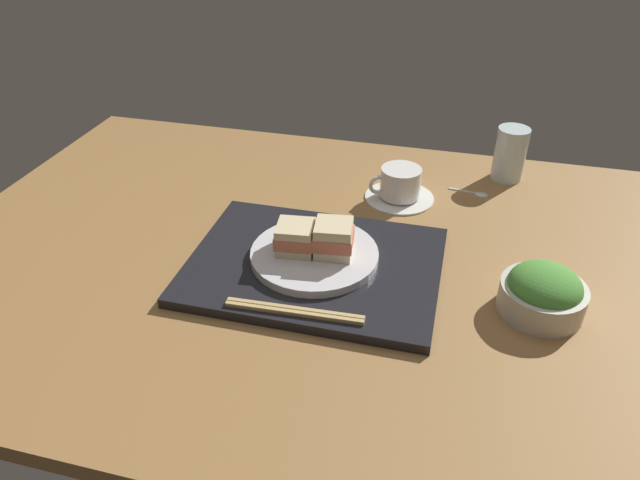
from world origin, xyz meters
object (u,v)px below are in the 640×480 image
(coffee_cup, at_px, (400,186))
(drinking_glass, at_px, (510,154))
(salad_bowl, at_px, (543,293))
(chopsticks_pair, at_px, (294,311))
(sandwich_far, at_px, (334,239))
(teaspoon, at_px, (477,192))
(sandwich_plate, at_px, (314,255))
(sandwich_near, at_px, (295,238))

(coffee_cup, distance_m, drinking_glass, 0.27)
(salad_bowl, xyz_separation_m, chopsticks_pair, (-0.37, -0.12, -0.01))
(sandwich_far, relative_size, chopsticks_pair, 0.34)
(sandwich_far, bearing_deg, coffee_cup, 74.35)
(salad_bowl, xyz_separation_m, coffee_cup, (-0.27, 0.30, -0.01))
(coffee_cup, distance_m, teaspoon, 0.17)
(chopsticks_pair, distance_m, coffee_cup, 0.44)
(salad_bowl, bearing_deg, drinking_glass, 96.11)
(sandwich_plate, relative_size, salad_bowl, 1.67)
(sandwich_plate, xyz_separation_m, sandwich_far, (0.03, 0.00, 0.04))
(sandwich_near, xyz_separation_m, teaspoon, (0.30, 0.34, -0.06))
(chopsticks_pair, bearing_deg, teaspoon, 61.75)
(drinking_glass, bearing_deg, sandwich_far, -124.67)
(sandwich_plate, distance_m, chopsticks_pair, 0.15)
(sandwich_plate, height_order, chopsticks_pair, sandwich_plate)
(chopsticks_pair, height_order, drinking_glass, drinking_glass)
(sandwich_near, height_order, sandwich_far, sandwich_far)
(salad_bowl, height_order, drinking_glass, drinking_glass)
(sandwich_plate, distance_m, sandwich_far, 0.05)
(sandwich_plate, height_order, sandwich_near, sandwich_near)
(salad_bowl, bearing_deg, sandwich_plate, 176.15)
(coffee_cup, bearing_deg, salad_bowl, -48.70)
(chopsticks_pair, xyz_separation_m, teaspoon, (0.26, 0.49, -0.02))
(sandwich_near, bearing_deg, chopsticks_pair, -74.64)
(salad_bowl, relative_size, teaspoon, 1.57)
(sandwich_far, distance_m, coffee_cup, 0.29)
(salad_bowl, relative_size, chopsticks_pair, 0.61)
(sandwich_plate, height_order, sandwich_far, sandwich_far)
(sandwich_near, height_order, teaspoon, sandwich_near)
(salad_bowl, bearing_deg, sandwich_near, 176.94)
(teaspoon, bearing_deg, sandwich_far, -125.09)
(sandwich_near, distance_m, teaspoon, 0.46)
(sandwich_plate, height_order, drinking_glass, drinking_glass)
(sandwich_plate, bearing_deg, salad_bowl, -3.85)
(sandwich_far, relative_size, salad_bowl, 0.55)
(teaspoon, bearing_deg, drinking_glass, 56.91)
(chopsticks_pair, xyz_separation_m, drinking_glass, (0.32, 0.58, 0.04))
(salad_bowl, height_order, coffee_cup, salad_bowl)
(drinking_glass, relative_size, teaspoon, 1.38)
(teaspoon, bearing_deg, sandwich_plate, -128.37)
(chopsticks_pair, distance_m, drinking_glass, 0.66)
(chopsticks_pair, height_order, teaspoon, chopsticks_pair)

